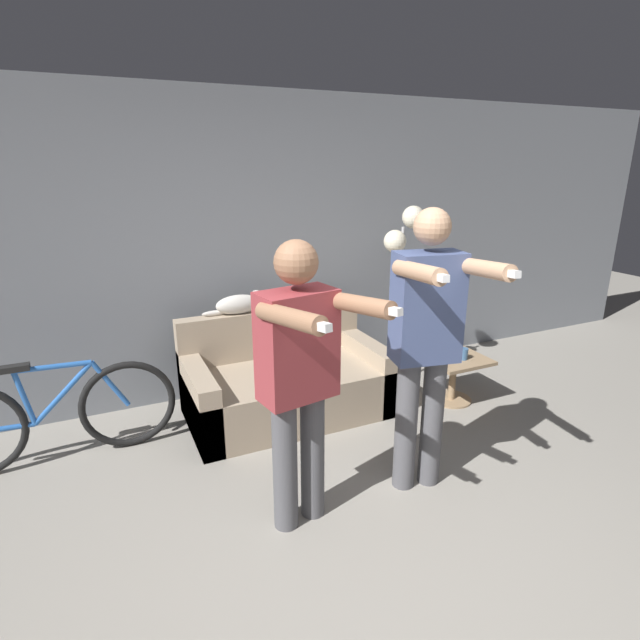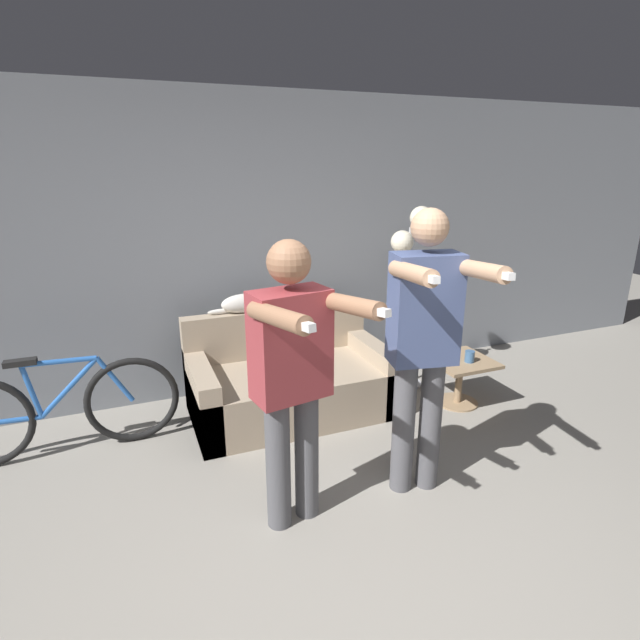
# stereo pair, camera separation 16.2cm
# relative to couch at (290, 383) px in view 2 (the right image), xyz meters

# --- Properties ---
(ground_plane) EXTENTS (16.00, 16.00, 0.00)m
(ground_plane) POSITION_rel_couch_xyz_m (-0.22, -1.97, -0.26)
(ground_plane) COLOR gray
(wall_back) EXTENTS (10.00, 0.05, 2.60)m
(wall_back) POSITION_rel_couch_xyz_m (-0.22, 0.64, 1.04)
(wall_back) COLOR gray
(wall_back) RESTS_ON ground_plane
(couch) EXTENTS (1.62, 0.89, 0.81)m
(couch) POSITION_rel_couch_xyz_m (0.00, 0.00, 0.00)
(couch) COLOR tan
(couch) RESTS_ON ground_plane
(person_left) EXTENTS (0.56, 0.73, 1.66)m
(person_left) POSITION_rel_couch_xyz_m (-0.41, -1.29, 0.70)
(person_left) COLOR #56565B
(person_left) RESTS_ON ground_plane
(person_right) EXTENTS (0.55, 0.73, 1.78)m
(person_right) POSITION_rel_couch_xyz_m (0.41, -1.29, 0.77)
(person_right) COLOR #56565B
(person_right) RESTS_ON ground_plane
(cat) EXTENTS (0.51, 0.14, 0.18)m
(cat) POSITION_rel_couch_xyz_m (-0.27, 0.33, 0.64)
(cat) COLOR silver
(cat) RESTS_ON couch
(floor_lamp) EXTENTS (0.38, 0.35, 1.66)m
(floor_lamp) POSITION_rel_couch_xyz_m (1.17, 0.11, 0.97)
(floor_lamp) COLOR #B2B2B7
(floor_lamp) RESTS_ON ground_plane
(side_table) EXTENTS (0.51, 0.51, 0.41)m
(side_table) POSITION_rel_couch_xyz_m (1.40, -0.42, 0.04)
(side_table) COLOR #A38460
(side_table) RESTS_ON ground_plane
(cup) EXTENTS (0.08, 0.08, 0.10)m
(cup) POSITION_rel_couch_xyz_m (1.43, -0.49, 0.20)
(cup) COLOR #3D6693
(cup) RESTS_ON side_table
(bicycle) EXTENTS (1.64, 0.07, 0.76)m
(bicycle) POSITION_rel_couch_xyz_m (-1.72, -0.00, 0.09)
(bicycle) COLOR black
(bicycle) RESTS_ON ground_plane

